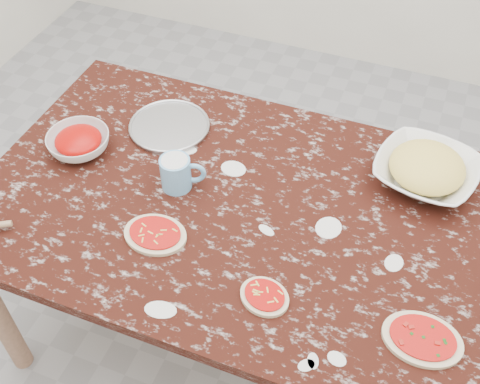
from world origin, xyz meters
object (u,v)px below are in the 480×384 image
pizza_tray (169,127)px  cheese_bowl (425,172)px  flour_mug (177,173)px  worktable (240,221)px  sauce_bowl (79,143)px

pizza_tray → cheese_bowl: (0.85, 0.06, 0.03)m
cheese_bowl → flour_mug: size_ratio=2.27×
worktable → flour_mug: 0.25m
worktable → cheese_bowl: 0.59m
worktable → pizza_tray: size_ratio=5.92×
pizza_tray → cheese_bowl: 0.85m
worktable → sauce_bowl: (-0.58, 0.03, 0.11)m
flour_mug → worktable: bearing=0.0°
sauce_bowl → flour_mug: (0.37, -0.03, 0.02)m
worktable → cheese_bowl: (0.50, 0.30, 0.12)m
worktable → pizza_tray: (-0.35, 0.24, 0.09)m
pizza_tray → flour_mug: 0.28m
sauce_bowl → pizza_tray: bearing=43.0°
flour_mug → cheese_bowl: bearing=22.8°
pizza_tray → cheese_bowl: size_ratio=0.88×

